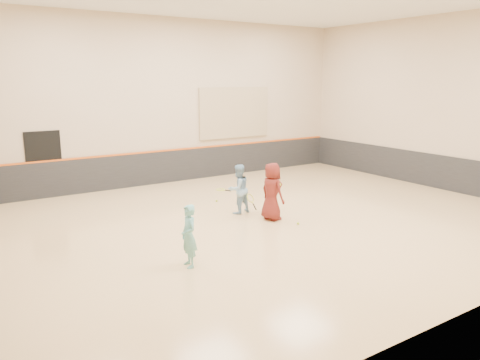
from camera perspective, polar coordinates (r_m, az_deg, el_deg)
room at (r=12.73m, az=3.15°, el=-1.50°), size 15.04×12.04×6.22m
wainscot_back at (r=17.83m, az=-8.29°, el=1.68°), size 14.90×0.04×1.20m
wainscot_right at (r=18.14m, az=22.53°, el=1.04°), size 0.04×11.90×1.20m
accent_stripe at (r=17.72m, az=-8.34°, el=3.64°), size 14.90×0.03×0.06m
acoustic_panel at (r=18.91m, az=-0.66°, el=8.21°), size 3.20×0.08×2.00m
doorway at (r=16.41m, az=-22.73°, el=1.70°), size 1.10×0.05×2.20m
girl at (r=9.76m, az=-6.26°, el=-6.80°), size 0.37×0.52×1.33m
instructor at (r=13.49m, az=-0.19°, el=-1.11°), size 0.77×0.64×1.44m
young_man at (r=12.89m, az=3.92°, el=-1.41°), size 0.58×0.82×1.60m
held_racket at (r=13.41m, az=1.27°, el=-2.23°), size 0.36×0.36×0.55m
spare_racket at (r=16.45m, az=-2.39°, el=-1.17°), size 0.69×0.69×0.04m
ball_under_racket at (r=12.71m, az=7.10°, el=-5.26°), size 0.07×0.07×0.07m
ball_in_hand at (r=12.74m, az=4.88°, el=-0.56°), size 0.07×0.07×0.07m
ball_beside_spare at (r=14.89m, az=-2.87°, el=-2.55°), size 0.07×0.07×0.07m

